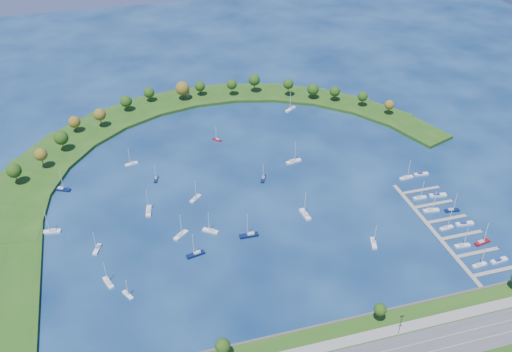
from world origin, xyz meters
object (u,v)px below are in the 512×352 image
object	(u,v)px
docked_boat_11	(421,174)
moored_boat_1	(149,211)
moored_boat_2	(51,231)
moored_boat_14	(196,254)
moored_boat_15	(305,214)
docked_boat_1	(499,260)
moored_boat_6	(108,282)
docked_boat_7	(452,210)
docked_boat_6	(431,210)
moored_boat_13	(181,235)
docked_boat_10	(406,177)
moored_boat_18	(131,163)
docked_boat_9	(438,195)
moored_boat_8	(211,230)
dock_system	(446,228)
moored_boat_17	(128,294)
moored_boat_11	(294,161)
moored_boat_10	(195,198)
moored_boat_16	(62,189)
moored_boat_12	(263,178)
docked_boat_5	(464,224)
docked_boat_2	(462,245)
moored_boat_5	(156,179)
moored_boat_0	(374,242)
moored_boat_7	(291,109)
docked_boat_0	(480,264)
harbor_tower	(188,94)
docked_boat_3	(482,242)
docked_boat_8	(420,197)
docked_boat_4	(447,227)

from	to	relation	value
docked_boat_11	moored_boat_1	bearing A→B (deg)	-176.81
moored_boat_2	moored_boat_14	distance (m)	74.96
moored_boat_15	docked_boat_1	xyz separation A→B (m)	(74.88, -57.26, -0.33)
moored_boat_6	docked_boat_7	world-z (taller)	moored_boat_6
moored_boat_2	docked_boat_6	bearing A→B (deg)	177.58
moored_boat_13	docked_boat_10	bearing A→B (deg)	-32.39
moored_boat_18	docked_boat_6	xyz separation A→B (m)	(146.12, -88.30, 0.04)
docked_boat_9	moored_boat_8	bearing A→B (deg)	-173.60
dock_system	docked_boat_1	size ratio (longest dim) A/B	9.40
moored_boat_2	moored_boat_17	world-z (taller)	moored_boat_2
moored_boat_2	moored_boat_11	bearing A→B (deg)	-160.02
docked_boat_10	moored_boat_10	bearing A→B (deg)	167.86
moored_boat_18	moored_boat_10	bearing A→B (deg)	111.06
moored_boat_16	docked_boat_1	distance (m)	226.86
moored_boat_12	docked_boat_5	distance (m)	109.04
docked_boat_7	moored_boat_12	bearing A→B (deg)	155.69
dock_system	docked_boat_2	size ratio (longest dim) A/B	7.37
docked_boat_9	moored_boat_5	bearing A→B (deg)	166.72
docked_boat_7	docked_boat_10	size ratio (longest dim) A/B	0.94
moored_boat_5	moored_boat_18	distance (m)	23.12
moored_boat_0	docked_boat_6	world-z (taller)	docked_boat_6
moored_boat_7	docked_boat_9	world-z (taller)	moored_boat_7
docked_boat_0	moored_boat_13	bearing A→B (deg)	150.39
harbor_tower	docked_boat_7	world-z (taller)	docked_boat_7
docked_boat_11	moored_boat_8	bearing A→B (deg)	-166.42
moored_boat_5	moored_boat_16	xyz separation A→B (m)	(-50.83, 3.93, 0.09)
harbor_tower	docked_boat_5	world-z (taller)	harbor_tower
docked_boat_11	docked_boat_3	bearing A→B (deg)	-85.64
dock_system	moored_boat_17	xyz separation A→B (m)	(-157.55, -1.98, 0.49)
moored_boat_14	docked_boat_1	world-z (taller)	moored_boat_14
moored_boat_10	moored_boat_17	world-z (taller)	moored_boat_10
moored_boat_1	moored_boat_5	size ratio (longest dim) A/B	1.41
docked_boat_7	docked_boat_8	xyz separation A→B (m)	(-10.49, 14.54, -0.01)
moored_boat_13	docked_boat_0	xyz separation A→B (m)	(129.02, -58.76, -0.06)
moored_boat_5	moored_boat_12	size ratio (longest dim) A/B	0.90
moored_boat_17	docked_boat_2	bearing A→B (deg)	57.38
moored_boat_11	docked_boat_8	distance (m)	75.21
moored_boat_13	moored_boat_15	size ratio (longest dim) A/B	0.91
moored_boat_10	docked_boat_6	size ratio (longest dim) A/B	0.95
moored_boat_6	moored_boat_7	distance (m)	189.29
docked_boat_10	harbor_tower	bearing A→B (deg)	121.50
moored_boat_8	moored_boat_14	xyz separation A→B (m)	(-10.36, -14.88, 0.03)
moored_boat_8	docked_boat_4	xyz separation A→B (m)	(114.23, -30.01, -0.03)
moored_boat_13	docked_boat_8	bearing A→B (deg)	-40.77
docked_boat_2	moored_boat_5	bearing A→B (deg)	149.78
moored_boat_11	moored_boat_12	xyz separation A→B (m)	(-22.34, -12.30, -0.09)
moored_boat_17	docked_boat_3	bearing A→B (deg)	57.44
moored_boat_5	docked_boat_1	distance (m)	182.42
moored_boat_7	moored_boat_8	bearing A→B (deg)	19.14
harbor_tower	docked_boat_11	bearing A→B (deg)	-49.86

